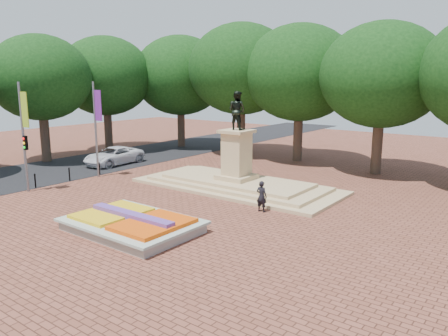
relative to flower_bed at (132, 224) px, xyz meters
The scene contains 10 objects.
ground 2.28m from the flower_bed, 117.19° to the left, with size 90.00×90.00×0.00m, color brown.
asphalt_street 17.49m from the flower_bed, 156.41° to the left, with size 9.00×90.00×0.02m, color black.
flower_bed is the anchor object (origin of this frame).
monument 10.07m from the flower_bed, 95.87° to the left, with size 14.00×6.00×6.40m.
tree_row_back 21.01m from the flower_bed, 86.26° to the left, with size 44.80×8.80×10.43m.
tree_row_street 22.40m from the flower_bed, 162.01° to the left, with size 8.40×25.40×9.98m.
banner_poles 11.66m from the flower_bed, behind, with size 0.88×11.17×7.00m.
bollard_row 11.74m from the flower_bed, behind, with size 0.12×13.12×0.98m.
van 17.47m from the flower_bed, 143.89° to the left, with size 2.48×5.37×1.49m, color silver.
pedestrian 7.18m from the flower_bed, 63.19° to the left, with size 0.63×0.42×1.74m, color black.
Camera 1 is at (16.54, -15.20, 7.13)m, focal length 35.00 mm.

